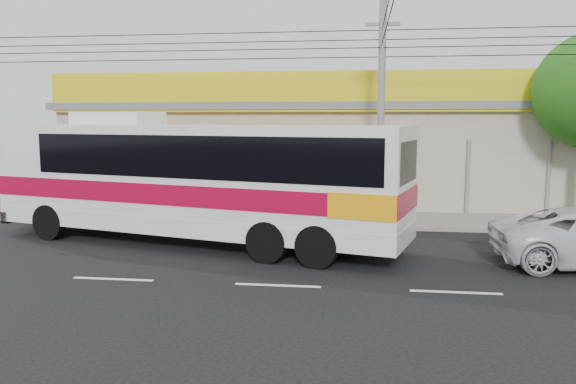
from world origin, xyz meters
name	(u,v)px	position (x,y,z in m)	size (l,w,h in m)	color
ground	(291,259)	(0.00, 0.00, 0.00)	(120.00, 120.00, 0.00)	black
sidewalk	(311,218)	(0.00, 6.00, 0.07)	(30.00, 3.20, 0.15)	gray
lane_markings	(278,286)	(0.00, -2.50, 0.00)	(50.00, 0.12, 0.01)	silver
storefront_building	(321,151)	(-0.01, 11.54, 2.30)	(22.60, 9.20, 5.70)	#A39884
coach_bus	(198,174)	(-3.01, 1.46, 2.16)	(13.37, 6.08, 4.04)	silver
motorbike_dark	(8,203)	(-11.51, 4.70, 0.65)	(0.47, 1.66, 1.00)	black
utility_pole	(382,42)	(2.50, 4.49, 6.37)	(34.00, 14.00, 7.72)	slate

